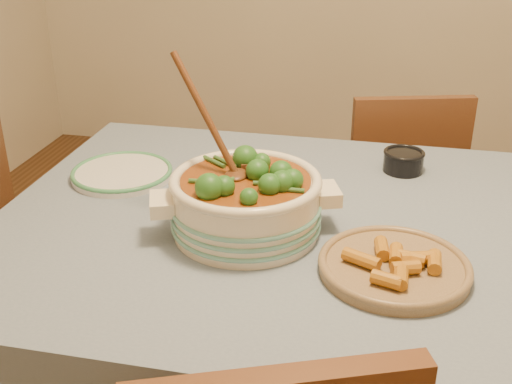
% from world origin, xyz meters
% --- Properties ---
extents(dining_table, '(1.68, 1.08, 0.76)m').
position_xyz_m(dining_table, '(0.00, 0.00, 0.66)').
color(dining_table, brown).
rests_on(dining_table, floor).
extents(stew_casserole, '(0.41, 0.41, 0.39)m').
position_xyz_m(stew_casserole, '(-0.25, -0.07, 0.84)').
color(stew_casserole, '#EEE0C7').
rests_on(stew_casserole, dining_table).
extents(white_plate, '(0.31, 0.31, 0.02)m').
position_xyz_m(white_plate, '(-0.63, 0.14, 0.77)').
color(white_plate, silver).
rests_on(white_plate, dining_table).
extents(condiment_bowl, '(0.14, 0.14, 0.06)m').
position_xyz_m(condiment_bowl, '(0.09, 0.34, 0.79)').
color(condiment_bowl, black).
rests_on(condiment_bowl, dining_table).
extents(fried_plate, '(0.36, 0.36, 0.05)m').
position_xyz_m(fried_plate, '(0.08, -0.18, 0.78)').
color(fried_plate, '#9C7F56').
rests_on(fried_plate, dining_table).
extents(chair_far, '(0.48, 0.48, 0.84)m').
position_xyz_m(chair_far, '(0.09, 0.84, 0.48)').
color(chair_far, brown).
rests_on(chair_far, floor).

